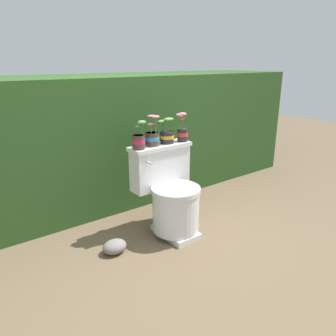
% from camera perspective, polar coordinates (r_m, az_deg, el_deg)
% --- Properties ---
extents(ground_plane, '(12.00, 12.00, 0.00)m').
position_cam_1_polar(ground_plane, '(2.66, 1.17, -11.81)').
color(ground_plane, brown).
extents(hedge_backdrop, '(4.31, 0.92, 1.20)m').
position_cam_1_polar(hedge_backdrop, '(3.31, -10.60, 5.16)').
color(hedge_backdrop, '#284C1E').
rests_on(hedge_backdrop, ground).
extents(toilet, '(0.52, 0.48, 0.70)m').
position_cam_1_polar(toilet, '(2.60, 0.43, -4.73)').
color(toilet, silver).
rests_on(toilet, ground).
extents(potted_plant_left, '(0.12, 0.09, 0.21)m').
position_cam_1_polar(potted_plant_left, '(2.44, -5.11, 4.94)').
color(potted_plant_left, '#47382D').
rests_on(potted_plant_left, toilet).
extents(potted_plant_midleft, '(0.11, 0.13, 0.24)m').
position_cam_1_polar(potted_plant_midleft, '(2.53, -2.77, 5.51)').
color(potted_plant_midleft, '#47382D').
rests_on(potted_plant_midleft, toilet).
extents(potted_plant_middle, '(0.12, 0.13, 0.21)m').
position_cam_1_polar(potted_plant_middle, '(2.61, -0.21, 5.92)').
color(potted_plant_middle, '#262628').
rests_on(potted_plant_middle, toilet).
extents(potted_plant_midright, '(0.11, 0.09, 0.24)m').
position_cam_1_polar(potted_plant_midright, '(2.66, 2.50, 6.82)').
color(potted_plant_midright, '#262628').
rests_on(potted_plant_midright, toilet).
extents(garden_stone, '(0.18, 0.14, 0.10)m').
position_cam_1_polar(garden_stone, '(2.47, -9.28, -13.35)').
color(garden_stone, gray).
rests_on(garden_stone, ground).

